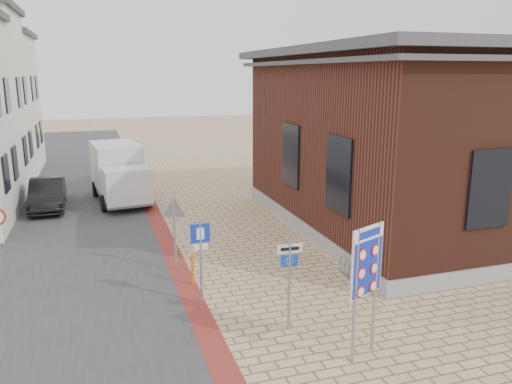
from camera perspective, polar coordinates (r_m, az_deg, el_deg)
ground at (r=12.05m, az=4.83°, el=-15.82°), size 120.00×120.00×0.00m
road_strip at (r=25.39m, az=-20.43°, el=-0.79°), size 7.00×60.00×0.02m
curb_strip at (r=20.64m, az=-11.19°, el=-3.34°), size 0.60×40.00×0.02m
brick_building at (r=21.36m, az=20.36°, el=6.17°), size 13.00×13.00×6.80m
bike_rack at (r=14.79m, az=11.15°, el=-9.16°), size 0.08×1.80×0.60m
sedan at (r=23.90m, az=-22.73°, el=-0.22°), size 1.49×4.08×1.34m
box_truck at (r=24.12m, az=-15.36°, el=2.16°), size 2.59×5.25×2.64m
border_sign at (r=10.54m, az=12.55°, el=-8.03°), size 0.92×0.45×2.89m
essen_sign at (r=11.62m, az=3.84°, el=-8.92°), size 0.61×0.08×2.24m
parking_sign at (r=12.88m, az=-6.35°, el=-6.49°), size 0.49×0.07×2.25m
yield_sign at (r=15.09m, az=-9.35°, el=-2.78°), size 0.78×0.31×2.26m
bollard at (r=14.39m, az=-7.26°, el=-8.78°), size 0.09×0.09×0.93m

